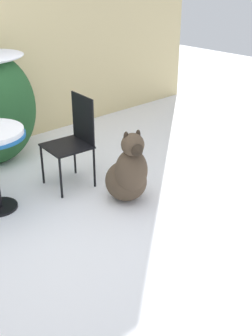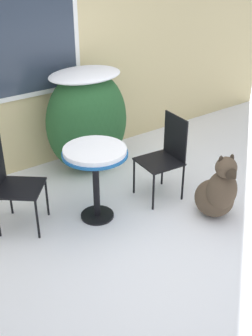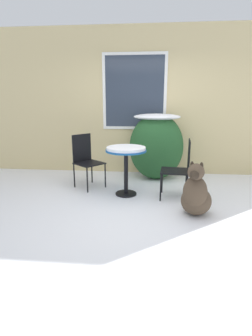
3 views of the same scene
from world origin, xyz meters
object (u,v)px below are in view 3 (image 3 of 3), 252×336
object	(u,v)px
patio_chair_near_table	(86,159)
patio_table	(126,155)
patio_chair_far_side	(180,167)
dog	(196,195)

from	to	relation	value
patio_chair_near_table	patio_table	bearing A→B (deg)	-75.69
patio_table	patio_chair_far_side	xyz separation A→B (m)	(0.88, -0.08, -0.16)
patio_chair_far_side	dog	xyz separation A→B (m)	(0.15, -0.68, -0.23)
patio_table	patio_chair_near_table	bearing A→B (deg)	154.17
patio_chair_near_table	dog	distance (m)	2.13
patio_table	dog	world-z (taller)	patio_table
patio_table	dog	xyz separation A→B (m)	(1.03, -0.75, -0.38)
patio_table	patio_chair_near_table	distance (m)	0.86
patio_chair_near_table	patio_chair_far_side	world-z (taller)	same
patio_table	patio_chair_far_side	size ratio (longest dim) A/B	0.85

